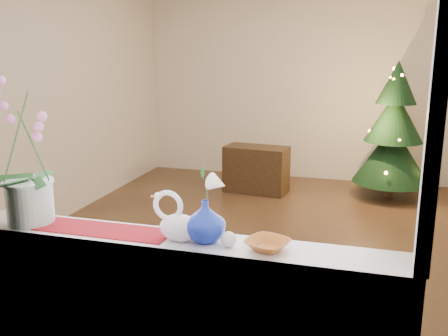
# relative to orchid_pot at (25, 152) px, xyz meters

# --- Properties ---
(ground) EXTENTS (5.00, 5.00, 0.00)m
(ground) POSITION_rel_orchid_pot_xyz_m (0.78, 2.37, -1.29)
(ground) COLOR #392317
(ground) RESTS_ON ground
(wall_back) EXTENTS (4.50, 0.10, 2.70)m
(wall_back) POSITION_rel_orchid_pot_xyz_m (0.78, 4.87, 0.06)
(wall_back) COLOR beige
(wall_back) RESTS_ON ground
(wall_front) EXTENTS (4.50, 0.10, 2.70)m
(wall_front) POSITION_rel_orchid_pot_xyz_m (0.78, -0.13, 0.06)
(wall_front) COLOR beige
(wall_front) RESTS_ON ground
(wall_left) EXTENTS (0.10, 5.00, 2.70)m
(wall_left) POSITION_rel_orchid_pot_xyz_m (-1.47, 2.37, 0.06)
(wall_left) COLOR beige
(wall_left) RESTS_ON ground
(windowsill) EXTENTS (2.20, 0.26, 0.04)m
(windowsill) POSITION_rel_orchid_pot_xyz_m (0.78, 0.00, -0.39)
(windowsill) COLOR white
(windowsill) RESTS_ON window_apron
(window_frame) EXTENTS (2.22, 0.06, 1.60)m
(window_frame) POSITION_rel_orchid_pot_xyz_m (0.78, -0.10, 0.41)
(window_frame) COLOR white
(window_frame) RESTS_ON windowsill
(runner) EXTENTS (0.70, 0.20, 0.01)m
(runner) POSITION_rel_orchid_pot_xyz_m (0.40, 0.00, -0.37)
(runner) COLOR maroon
(runner) RESTS_ON windowsill
(orchid_pot) EXTENTS (0.33, 0.33, 0.74)m
(orchid_pot) POSITION_rel_orchid_pot_xyz_m (0.00, 0.00, 0.00)
(orchid_pot) COLOR white
(orchid_pot) RESTS_ON windowsill
(swan) EXTENTS (0.27, 0.13, 0.22)m
(swan) POSITION_rel_orchid_pot_xyz_m (0.82, -0.01, -0.26)
(swan) COLOR white
(swan) RESTS_ON windowsill
(blue_vase) EXTENTS (0.24, 0.24, 0.23)m
(blue_vase) POSITION_rel_orchid_pot_xyz_m (0.93, 0.01, -0.26)
(blue_vase) COLOR navy
(blue_vase) RESTS_ON windowsill
(lily) EXTENTS (0.13, 0.07, 0.17)m
(lily) POSITION_rel_orchid_pot_xyz_m (0.93, 0.01, -0.06)
(lily) COLOR white
(lily) RESTS_ON blue_vase
(paperweight) EXTENTS (0.07, 0.07, 0.07)m
(paperweight) POSITION_rel_orchid_pot_xyz_m (1.06, -0.03, -0.33)
(paperweight) COLOR silver
(paperweight) RESTS_ON windowsill
(amber_dish) EXTENTS (0.21, 0.21, 0.04)m
(amber_dish) POSITION_rel_orchid_pot_xyz_m (1.23, -0.01, -0.35)
(amber_dish) COLOR #A75B20
(amber_dish) RESTS_ON windowsill
(xmas_tree) EXTENTS (0.97, 0.97, 1.66)m
(xmas_tree) POSITION_rel_orchid_pot_xyz_m (1.93, 4.20, -0.46)
(xmas_tree) COLOR black
(xmas_tree) RESTS_ON ground
(side_table) EXTENTS (0.82, 0.48, 0.59)m
(side_table) POSITION_rel_orchid_pot_xyz_m (0.30, 3.97, -1.00)
(side_table) COLOR black
(side_table) RESTS_ON ground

